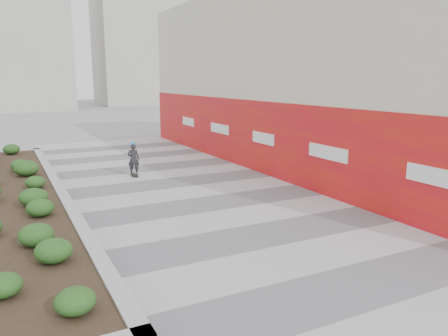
% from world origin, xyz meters
% --- Properties ---
extents(ground, '(160.00, 160.00, 0.00)m').
position_xyz_m(ground, '(0.00, 0.00, 0.00)').
color(ground, gray).
rests_on(ground, ground).
extents(walkway, '(8.00, 36.00, 0.01)m').
position_xyz_m(walkway, '(0.00, 3.00, 0.01)').
color(walkway, '#A8A8AD').
rests_on(walkway, ground).
extents(building, '(6.04, 24.08, 8.00)m').
position_xyz_m(building, '(6.98, 8.98, 3.98)').
color(building, beige).
rests_on(building, ground).
extents(planter, '(3.00, 18.00, 0.90)m').
position_xyz_m(planter, '(-5.50, 7.00, 0.42)').
color(planter, '#9E9EA0').
rests_on(planter, ground).
extents(distant_bldg_north_r, '(14.00, 10.00, 24.00)m').
position_xyz_m(distant_bldg_north_r, '(15.00, 60.00, 12.00)').
color(distant_bldg_north_r, '#ADAAA3').
rests_on(distant_bldg_north_r, ground).
extents(manhole_cover, '(0.44, 0.44, 0.01)m').
position_xyz_m(manhole_cover, '(0.50, 3.00, 0.00)').
color(manhole_cover, '#595654').
rests_on(manhole_cover, ground).
extents(skateboarder, '(0.55, 0.73, 1.43)m').
position_xyz_m(skateboarder, '(-0.96, 9.98, 0.73)').
color(skateboarder, beige).
rests_on(skateboarder, ground).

